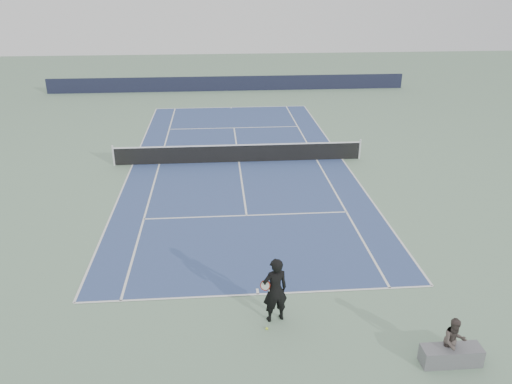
{
  "coord_description": "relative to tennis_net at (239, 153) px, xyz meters",
  "views": [
    {
      "loc": [
        -1.08,
        -24.53,
        8.9
      ],
      "look_at": [
        0.37,
        -6.55,
        1.1
      ],
      "focal_mm": 35.0,
      "sensor_mm": 36.0,
      "label": 1
    }
  ],
  "objects": [
    {
      "name": "spectator_bench",
      "position": [
        4.55,
        -15.18,
        -0.03
      ],
      "size": [
        1.51,
        0.5,
        1.32
      ],
      "color": "slate",
      "rests_on": "ground"
    },
    {
      "name": "tennis_ball",
      "position": [
        0.1,
        -13.53,
        -0.47
      ],
      "size": [
        0.07,
        0.07,
        0.07
      ],
      "primitive_type": "sphere",
      "color": "#CFEB30",
      "rests_on": "ground"
    },
    {
      "name": "tennis_player",
      "position": [
        0.37,
        -13.1,
        0.48
      ],
      "size": [
        0.88,
        0.7,
        1.97
      ],
      "color": "black",
      "rests_on": "ground"
    },
    {
      "name": "court_surface",
      "position": [
        0.0,
        0.0,
        -0.5
      ],
      "size": [
        10.97,
        23.77,
        0.01
      ],
      "primitive_type": "cube",
      "color": "#33477A",
      "rests_on": "ground"
    },
    {
      "name": "windscreen_far",
      "position": [
        0.0,
        17.88,
        0.1
      ],
      "size": [
        30.0,
        0.25,
        1.2
      ],
      "primitive_type": "cube",
      "color": "black",
      "rests_on": "ground"
    },
    {
      "name": "ground",
      "position": [
        0.0,
        0.0,
        -0.5
      ],
      "size": [
        80.0,
        80.0,
        0.0
      ],
      "primitive_type": "plane",
      "color": "gray"
    },
    {
      "name": "tennis_net",
      "position": [
        0.0,
        0.0,
        0.0
      ],
      "size": [
        12.9,
        0.1,
        1.07
      ],
      "color": "silver",
      "rests_on": "ground"
    }
  ]
}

